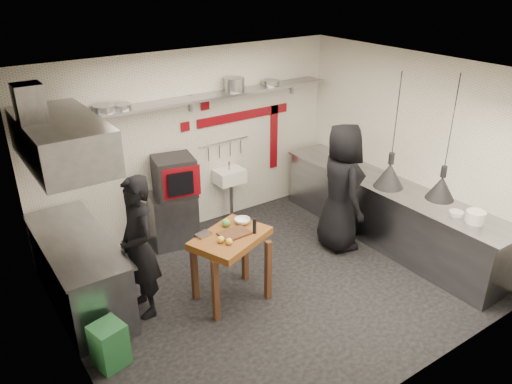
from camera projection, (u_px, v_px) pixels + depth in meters
floor at (272, 286)px, 6.61m from camera, size 5.00×5.00×0.00m
ceiling at (276, 74)px, 5.43m from camera, size 5.00×5.00×0.00m
wall_back at (192, 143)px, 7.59m from camera, size 5.00×0.04×2.80m
wall_front at (413, 271)px, 4.46m from camera, size 5.00×0.04×2.80m
wall_left at (62, 253)px, 4.73m from camera, size 0.04×4.20×2.80m
wall_right at (410, 150)px, 7.31m from camera, size 0.04×4.20×2.80m
red_band_horiz at (244, 115)px, 7.95m from camera, size 1.70×0.02×0.14m
red_band_vert at (274, 137)px, 8.46m from camera, size 0.14×0.02×1.10m
red_tile_a at (205, 105)px, 7.47m from camera, size 0.14×0.02×0.14m
red_tile_b at (185, 127)px, 7.40m from camera, size 0.14×0.02×0.14m
back_shelf at (195, 99)px, 7.15m from camera, size 4.60×0.34×0.04m
shelf_bracket_left at (57, 126)px, 6.33m from camera, size 0.04×0.06×0.24m
shelf_bracket_mid at (190, 103)px, 7.31m from camera, size 0.04×0.06×0.24m
shelf_bracket_right at (292, 86)px, 8.29m from camera, size 0.04×0.06×0.24m
pan_far_left at (105, 108)px, 6.45m from camera, size 0.39×0.39×0.09m
pan_mid_left at (121, 107)px, 6.57m from camera, size 0.32×0.32×0.07m
stock_pot at (234, 84)px, 7.45m from camera, size 0.36×0.36×0.20m
pan_right at (271, 83)px, 7.82m from camera, size 0.29×0.29×0.08m
oven_stand at (173, 218)px, 7.51m from camera, size 0.76×0.71×0.80m
combi_oven at (174, 176)px, 7.20m from camera, size 0.65×0.62×0.58m
oven_door at (182, 182)px, 7.01m from camera, size 0.54×0.14×0.46m
oven_glass at (181, 184)px, 6.96m from camera, size 0.36×0.09×0.34m
hand_sink at (229, 176)px, 8.00m from camera, size 0.46×0.34×0.22m
sink_tap at (229, 166)px, 7.92m from camera, size 0.03×0.03×0.14m
sink_drain at (231, 202)px, 8.16m from camera, size 0.06×0.06×0.66m
utensil_rail at (224, 142)px, 7.88m from camera, size 0.90×0.02×0.02m
counter_right at (387, 213)px, 7.53m from camera, size 0.70×3.80×0.90m
counter_right_top at (390, 185)px, 7.34m from camera, size 0.76×3.90×0.03m
plate_stack at (475, 217)px, 6.24m from camera, size 0.28×0.28×0.15m
small_bowl_right at (456, 213)px, 6.44m from camera, size 0.24×0.24×0.05m
counter_left at (80, 273)px, 6.10m from camera, size 0.70×1.90×0.90m
counter_left_top at (74, 240)px, 5.90m from camera, size 0.76×2.00×0.03m
extractor_hood at (62, 140)px, 5.41m from camera, size 0.78×1.60×0.50m
hood_duct at (30, 108)px, 5.11m from camera, size 0.28×0.28×0.50m
green_bin at (109, 345)px, 5.25m from camera, size 0.38×0.38×0.50m
prep_table at (231, 267)px, 6.19m from camera, size 1.09×0.93×0.92m
cutting_board at (234, 233)px, 6.01m from camera, size 0.37×0.26×0.02m
pepper_mill at (255, 226)px, 6.00m from camera, size 0.06×0.06×0.20m
lemon_a at (221, 239)px, 5.83m from camera, size 0.09×0.09×0.08m
lemon_b at (229, 241)px, 5.79m from camera, size 0.10×0.10×0.08m
veg_ball at (226, 223)px, 6.18m from camera, size 0.12×0.12×0.11m
steel_tray at (203, 234)px, 5.98m from camera, size 0.21×0.16×0.03m
bowl at (242, 221)px, 6.26m from camera, size 0.25×0.25×0.06m
heat_lamp_near at (395, 132)px, 5.89m from camera, size 0.41×0.41×1.43m
heat_lamp_far at (449, 139)px, 5.80m from camera, size 0.44×0.44×1.54m
chef_left at (139, 248)px, 5.80m from camera, size 0.43×0.65×1.78m
chef_right at (341, 188)px, 7.18m from camera, size 0.86×1.07×1.90m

